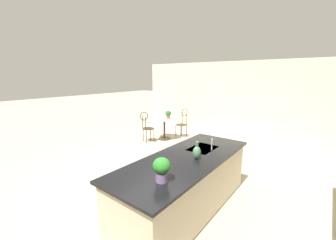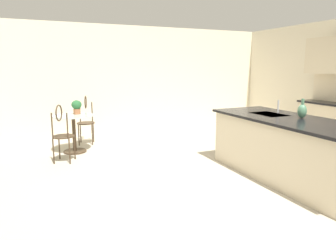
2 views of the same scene
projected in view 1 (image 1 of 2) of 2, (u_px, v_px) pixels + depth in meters
ground_plane at (159, 185)px, 4.32m from camera, size 40.00×40.00×0.00m
wall_left_window at (237, 101)px, 7.33m from camera, size 0.12×7.80×2.70m
kitchen_island at (186, 183)px, 3.48m from camera, size 2.80×1.06×0.92m
bistro_table at (164, 127)px, 7.36m from camera, size 0.80×0.80×0.74m
chair_near_window at (183, 121)px, 7.63m from camera, size 0.52×0.47×1.04m
chair_by_island at (147, 125)px, 7.02m from camera, size 0.52×0.50×1.04m
sink_faucet at (212, 144)px, 3.68m from camera, size 0.02×0.02×0.22m
potted_plant_on_table at (168, 114)px, 7.30m from camera, size 0.20×0.20×0.28m
potted_plant_counter_far at (162, 168)px, 2.58m from camera, size 0.22×0.22×0.31m
vase_on_counter at (197, 152)px, 3.30m from camera, size 0.13×0.13×0.29m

